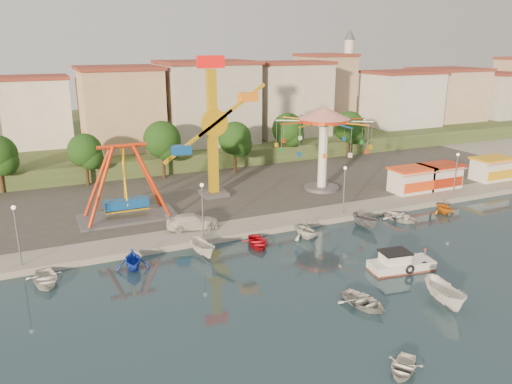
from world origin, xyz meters
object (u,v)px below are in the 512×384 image
van (193,221)px  pirate_ship_ride (125,184)px  wave_swinger (324,130)px  cabin_motorboat (400,265)px  skiff (445,295)px  rowboat_a (364,302)px  kamikaze_tower (217,132)px

van → pirate_ship_ride: bearing=52.0°
wave_swinger → van: (-19.11, -6.62, -6.84)m
pirate_ship_ride → cabin_motorboat: 28.47m
cabin_motorboat → skiff: size_ratio=1.30×
skiff → van: size_ratio=0.84×
wave_swinger → rowboat_a: 29.32m
van → rowboat_a: bearing=-150.2°
kamikaze_tower → van: 13.37m
pirate_ship_ride → rowboat_a: pirate_ship_ride is taller
kamikaze_tower → skiff: 32.27m
wave_swinger → kamikaze_tower: bearing=167.3°
kamikaze_tower → skiff: size_ratio=3.74×
pirate_ship_ride → skiff: bearing=-56.5°
pirate_ship_ride → kamikaze_tower: bearing=17.6°
rowboat_a → skiff: (5.51, -2.28, 0.45)m
pirate_ship_ride → skiff: (17.89, -27.05, -3.54)m
pirate_ship_ride → van: pirate_ship_ride is taller
kamikaze_tower → skiff: (6.30, -30.74, -7.53)m
skiff → van: 24.63m
rowboat_a → van: 20.20m
rowboat_a → pirate_ship_ride: bearing=103.8°
skiff → kamikaze_tower: bearing=113.1°
pirate_ship_ride → wave_swinger: bearing=1.8°
skiff → van: van is taller
rowboat_a → skiff: bearing=-35.2°
wave_swinger → van: size_ratio=2.22×
wave_swinger → pirate_ship_ride: bearing=-178.2°
pirate_ship_ride → rowboat_a: 27.97m
wave_swinger → skiff: 29.52m
pirate_ship_ride → rowboat_a: bearing=-63.5°
kamikaze_tower → wave_swinger: size_ratio=1.42×
cabin_motorboat → rowboat_a: 7.43m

